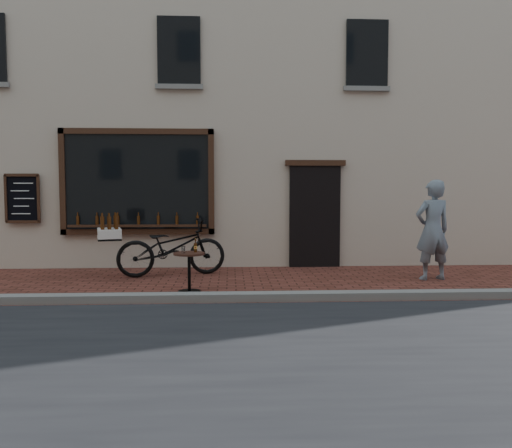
{
  "coord_description": "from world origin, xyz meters",
  "views": [
    {
      "loc": [
        0.06,
        -7.29,
        1.69
      ],
      "look_at": [
        0.5,
        1.2,
        1.1
      ],
      "focal_mm": 35.0,
      "sensor_mm": 36.0,
      "label": 1
    }
  ],
  "objects": [
    {
      "name": "kerb",
      "position": [
        0.0,
        0.2,
        0.06
      ],
      "size": [
        90.0,
        0.25,
        0.12
      ],
      "primitive_type": "cube",
      "color": "slate",
      "rests_on": "ground"
    },
    {
      "name": "cargo_bicycle",
      "position": [
        -1.12,
        2.47,
        0.57
      ],
      "size": [
        2.53,
        1.3,
        1.19
      ],
      "rotation": [
        0.0,
        0.0,
        1.84
      ],
      "color": "black",
      "rests_on": "ground"
    },
    {
      "name": "pedestrian",
      "position": [
        3.84,
        1.8,
        0.94
      ],
      "size": [
        0.74,
        0.55,
        1.87
      ],
      "primitive_type": "imported",
      "rotation": [
        0.0,
        0.0,
        3.3
      ],
      "color": "slate",
      "rests_on": "ground"
    },
    {
      "name": "shop_building",
      "position": [
        0.0,
        6.5,
        5.0
      ],
      "size": [
        28.0,
        6.2,
        10.0
      ],
      "color": "#BBA893",
      "rests_on": "ground"
    },
    {
      "name": "bistro_table",
      "position": [
        -0.61,
        0.86,
        0.47
      ],
      "size": [
        0.51,
        0.51,
        0.88
      ],
      "color": "black",
      "rests_on": "ground"
    },
    {
      "name": "ground",
      "position": [
        0.0,
        0.0,
        0.0
      ],
      "size": [
        90.0,
        90.0,
        0.0
      ],
      "primitive_type": "plane",
      "color": "#53251B",
      "rests_on": "ground"
    }
  ]
}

